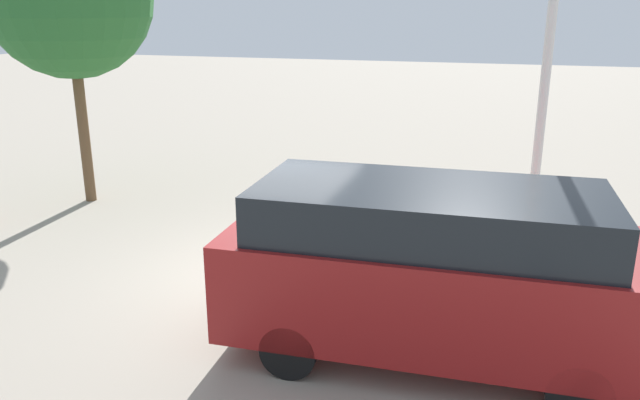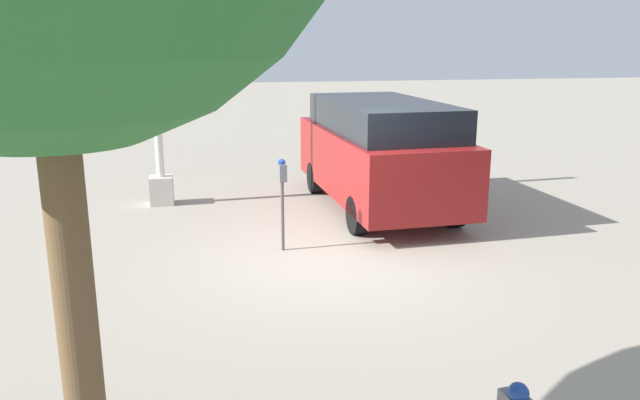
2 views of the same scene
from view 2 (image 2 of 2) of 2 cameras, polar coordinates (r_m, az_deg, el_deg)
ground_plane at (r=9.12m, az=1.40°, el=-5.52°), size 80.00×80.00×0.00m
parking_meter_near at (r=9.28m, az=-3.49°, el=1.53°), size 0.21×0.13×1.41m
lamp_post at (r=12.23m, az=-14.81°, el=9.42°), size 0.44×0.44×6.54m
parked_van at (r=11.71m, az=5.44°, el=4.50°), size 4.89×2.15×2.04m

